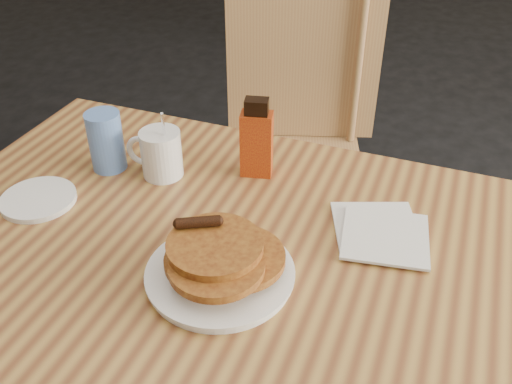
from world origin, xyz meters
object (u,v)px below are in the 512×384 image
pancake_plate (220,265)px  chair_main_far (294,122)px  main_table (222,256)px  coffee_mug (160,153)px  syrup_bottle (257,140)px  blue_tumbler (106,141)px

pancake_plate → chair_main_far: bearing=93.7°
main_table → coffee_mug: size_ratio=8.11×
syrup_bottle → blue_tumbler: 0.33m
chair_main_far → pancake_plate: 0.85m
main_table → pancake_plate: pancake_plate is taller
main_table → syrup_bottle: size_ratio=7.48×
chair_main_far → syrup_bottle: (0.02, -0.49, 0.21)m
coffee_mug → syrup_bottle: 0.21m
chair_main_far → blue_tumbler: chair_main_far is taller
main_table → blue_tumbler: (-0.33, 0.17, 0.11)m
chair_main_far → syrup_bottle: 0.54m
coffee_mug → syrup_bottle: bearing=24.7°
main_table → chair_main_far: 0.74m
pancake_plate → coffee_mug: 0.36m
chair_main_far → coffee_mug: 0.61m
syrup_bottle → blue_tumbler: bearing=-176.5°
main_table → pancake_plate: size_ratio=5.17×
pancake_plate → blue_tumbler: (-0.36, 0.27, 0.04)m
chair_main_far → syrup_bottle: chair_main_far is taller
coffee_mug → main_table: bearing=-34.3°
pancake_plate → syrup_bottle: (-0.03, 0.34, 0.05)m
main_table → pancake_plate: (0.03, -0.10, 0.07)m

